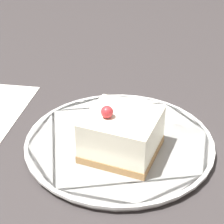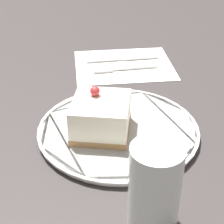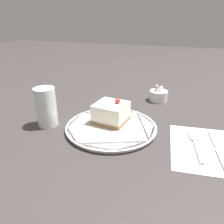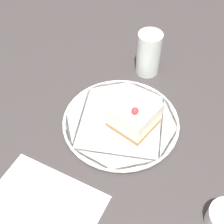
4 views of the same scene
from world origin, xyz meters
The scene contains 7 objects.
ground_plane centered at (0.00, 0.00, 0.00)m, with size 4.00×4.00×0.00m, color #383333.
plate centered at (-0.03, 0.04, 0.01)m, with size 0.28×0.28×0.01m.
cake_slice centered at (-0.04, 0.07, 0.04)m, with size 0.11×0.11×0.08m.
napkin centered at (0.24, 0.01, 0.00)m, with size 0.21×0.24×0.00m.
fork centered at (0.21, 0.02, 0.01)m, with size 0.04×0.15×0.00m.
knife centered at (0.27, 0.00, 0.01)m, with size 0.04×0.18×0.00m.
drinking_glass centered at (-0.23, 0.00, 0.06)m, with size 0.06×0.06×0.12m.
Camera 4 is at (0.37, 0.26, 0.59)m, focal length 50.00 mm.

